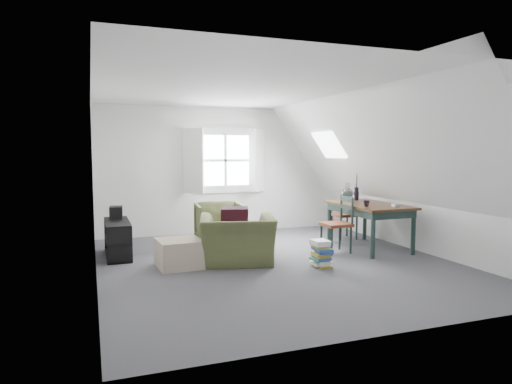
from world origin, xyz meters
name	(u,v)px	position (x,y,z in m)	size (l,w,h in m)	color
floor	(277,263)	(0.00, 0.00, 0.00)	(5.50, 5.50, 0.00)	#47464B
ceiling	(278,90)	(0.00, 0.00, 2.50)	(5.50, 5.50, 0.00)	white
wall_back	(225,170)	(0.00, 2.75, 1.25)	(5.00, 5.00, 0.00)	silver
wall_front	(399,196)	(0.00, -2.75, 1.25)	(5.00, 5.00, 0.00)	silver
wall_left	(94,182)	(-2.50, 0.00, 1.25)	(5.50, 5.50, 0.00)	silver
wall_right	(419,175)	(2.50, 0.00, 1.25)	(5.50, 5.50, 0.00)	silver
slope_left	(169,141)	(-1.55, 0.00, 1.78)	(5.50, 5.50, 0.00)	white
slope_right	(370,142)	(1.55, 0.00, 1.78)	(5.50, 5.50, 0.00)	white
dormer_window	(226,160)	(0.00, 2.68, 1.45)	(1.71, 0.35, 1.30)	white
skylight	(329,145)	(1.55, 1.30, 1.75)	(0.55, 0.75, 0.04)	white
armchair_near	(237,263)	(-0.55, 0.21, 0.00)	(1.07, 0.93, 0.69)	#464C28
armchair_far	(219,245)	(-0.45, 1.55, 0.00)	(0.80, 0.82, 0.75)	#464C28
throw_pillow	(234,220)	(-0.55, 0.36, 0.62)	(0.40, 0.11, 0.40)	#350E1D
ottoman	(179,253)	(-1.39, 0.27, 0.20)	(0.59, 0.59, 0.40)	tan
dining_table	(369,210)	(1.85, 0.44, 0.66)	(0.91, 1.51, 0.76)	#38210D
demijohn	(347,194)	(1.70, 0.89, 0.89)	(0.23, 0.23, 0.32)	silver
vase_twigs	(356,193)	(1.95, 0.99, 0.88)	(0.07, 0.08, 0.58)	black
cup	(366,206)	(1.60, 0.14, 0.76)	(0.10, 0.10, 0.09)	black
paper_box	(396,205)	(2.05, -0.01, 0.78)	(0.12, 0.08, 0.04)	white
dining_chair_far	(345,214)	(1.91, 1.29, 0.47)	(0.42, 0.42, 0.89)	maroon
dining_chair_near	(338,223)	(1.21, 0.35, 0.47)	(0.43, 0.43, 0.91)	maroon
media_shelf	(118,241)	(-2.17, 1.23, 0.25)	(0.36, 1.08, 0.55)	black
electronics_box	(116,213)	(-2.17, 1.51, 0.65)	(0.19, 0.27, 0.22)	black
magazine_stack	(321,253)	(0.51, -0.40, 0.19)	(0.28, 0.34, 0.38)	#B29933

